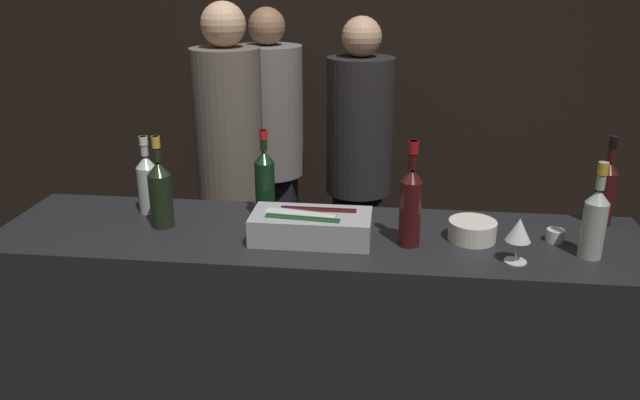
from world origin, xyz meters
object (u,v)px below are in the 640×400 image
(bowl_white, at_px, (472,230))
(white_wine_bottle, at_px, (148,182))
(wine_glass, at_px, (519,231))
(red_wine_bottle_tall, at_px, (411,203))
(red_wine_bottle_black_foil, at_px, (606,190))
(champagne_bottle, at_px, (160,192))
(red_wine_bottle_burgundy, at_px, (265,182))
(candle_votive, at_px, (555,235))
(person_blond_tee, at_px, (270,146))
(person_grey_polo, at_px, (231,170))
(person_in_hoodie, at_px, (359,161))
(rose_wine_bottle, at_px, (595,220))
(ice_bin_with_bottles, at_px, (310,225))

(bowl_white, xyz_separation_m, white_wine_bottle, (-1.25, 0.13, 0.09))
(wine_glass, relative_size, red_wine_bottle_tall, 0.41)
(white_wine_bottle, relative_size, red_wine_bottle_black_foil, 0.91)
(champagne_bottle, relative_size, red_wine_bottle_burgundy, 1.00)
(bowl_white, height_order, wine_glass, wine_glass)
(candle_votive, bearing_deg, person_blond_tee, 132.97)
(bowl_white, bearing_deg, champagne_bottle, -179.82)
(wine_glass, xyz_separation_m, person_grey_polo, (-1.22, 0.95, -0.13))
(bowl_white, xyz_separation_m, person_in_hoodie, (-0.47, 1.21, -0.12))
(rose_wine_bottle, relative_size, red_wine_bottle_tall, 0.88)
(bowl_white, relative_size, wine_glass, 1.09)
(red_wine_bottle_tall, bearing_deg, red_wine_bottle_burgundy, 160.10)
(red_wine_bottle_black_foil, bearing_deg, bowl_white, -157.50)
(candle_votive, xyz_separation_m, champagne_bottle, (-1.44, -0.02, 0.11))
(bowl_white, height_order, candle_votive, bowl_white)
(ice_bin_with_bottles, bearing_deg, wine_glass, -8.50)
(candle_votive, xyz_separation_m, person_grey_polo, (-1.38, 0.77, -0.04))
(rose_wine_bottle, distance_m, person_blond_tee, 2.08)
(ice_bin_with_bottles, relative_size, bowl_white, 2.50)
(candle_votive, height_order, white_wine_bottle, white_wine_bottle)
(white_wine_bottle, xyz_separation_m, red_wine_bottle_burgundy, (0.47, -0.00, 0.02))
(red_wine_bottle_tall, bearing_deg, red_wine_bottle_black_foil, 20.83)
(wine_glass, xyz_separation_m, person_blond_tee, (-1.14, 1.60, -0.18))
(person_blond_tee, bearing_deg, rose_wine_bottle, 178.74)
(wine_glass, xyz_separation_m, red_wine_bottle_tall, (-0.35, 0.10, 0.04))
(red_wine_bottle_black_foil, bearing_deg, person_blond_tee, 141.41)
(person_grey_polo, bearing_deg, wine_glass, -12.05)
(ice_bin_with_bottles, bearing_deg, white_wine_bottle, 163.76)
(rose_wine_bottle, distance_m, person_grey_polo, 1.72)
(wine_glass, height_order, person_grey_polo, person_grey_polo)
(ice_bin_with_bottles, distance_m, red_wine_bottle_burgundy, 0.29)
(person_grey_polo, bearing_deg, ice_bin_with_bottles, -32.84)
(red_wine_bottle_tall, xyz_separation_m, person_grey_polo, (-0.86, 0.85, -0.18))
(champagne_bottle, relative_size, person_in_hoodie, 0.20)
(red_wine_bottle_tall, distance_m, red_wine_bottle_black_foil, 0.79)
(red_wine_bottle_tall, distance_m, person_in_hoodie, 1.33)
(champagne_bottle, xyz_separation_m, person_grey_polo, (0.06, 0.79, -0.16))
(rose_wine_bottle, relative_size, champagne_bottle, 0.95)
(ice_bin_with_bottles, distance_m, rose_wine_bottle, 0.96)
(rose_wine_bottle, height_order, person_grey_polo, person_grey_polo)
(red_wine_bottle_burgundy, distance_m, person_grey_polo, 0.74)
(red_wine_bottle_tall, height_order, person_in_hoodie, person_in_hoodie)
(white_wine_bottle, bearing_deg, wine_glass, -12.34)
(rose_wine_bottle, xyz_separation_m, champagne_bottle, (-1.53, 0.09, 0.00))
(champagne_bottle, bearing_deg, red_wine_bottle_burgundy, 20.10)
(person_in_hoodie, bearing_deg, red_wine_bottle_burgundy, -37.85)
(bowl_white, xyz_separation_m, person_blond_tee, (-1.02, 1.43, -0.11))
(red_wine_bottle_black_foil, xyz_separation_m, person_in_hoodie, (-0.98, 1.00, -0.22))
(candle_votive, xyz_separation_m, red_wine_bottle_burgundy, (-1.07, 0.11, 0.12))
(red_wine_bottle_burgundy, bearing_deg, white_wine_bottle, 179.93)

